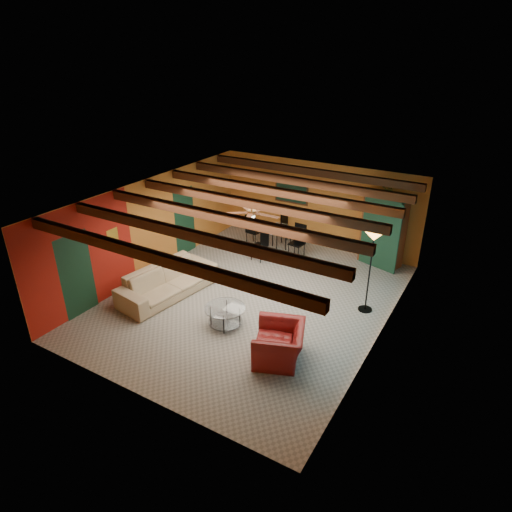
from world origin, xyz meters
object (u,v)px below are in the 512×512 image
Objects in this scene: coffee_table at (225,316)px; floor_lamp at (370,272)px; sofa at (168,281)px; dining_table at (275,235)px; armoire at (383,232)px; vase at (275,216)px; potted_plant at (389,190)px; armchair at (279,343)px.

coffee_table is 0.45× the size of floor_lamp.
sofa is 1.31× the size of dining_table.
floor_lamp reaches higher than dining_table.
vase is (-3.11, -0.80, 0.14)m from armoire.
sofa is 2.81× the size of coffee_table.
potted_plant is 3.40m from vase.
sofa is at bearing -123.92° from armchair.
armchair is at bearing -60.72° from dining_table.
coffee_table is at bearing -92.98° from sofa.
coffee_table is 5.49m from armoire.
coffee_table is 3.55m from floor_lamp.
dining_table is (-0.96, 4.20, 0.29)m from coffee_table.
floor_lamp is (0.45, -2.71, 0.02)m from armoire.
armchair is at bearing -109.50° from floor_lamp.
armchair is 0.56× the size of dining_table.
floor_lamp is at bearing -63.65° from armoire.
dining_table reaches higher than armchair.
sofa is at bearing 168.62° from coffee_table.
armchair is at bearing -14.82° from coffee_table.
sofa is at bearing -106.04° from dining_table.
sofa is 4.01m from vase.
dining_table is at bearing 102.93° from coffee_table.
potted_plant reaches higher than armoire.
armoire is at bearing -34.07° from sofa.
potted_plant is at bearing 14.39° from vase.
sofa is at bearing -106.04° from vase.
armoire is at bearing 0.00° from potted_plant.
armchair is at bearing -78.45° from armoire.
floor_lamp reaches higher than vase.
dining_table reaches higher than coffee_table.
dining_table is 3.65m from potted_plant.
armoire reaches higher than coffee_table.
armoire reaches higher than vase.
armoire is at bearing 14.39° from dining_table.
sofa is at bearing -115.54° from armoire.
armchair is at bearing -95.39° from potted_plant.
vase is (1.09, 3.79, 0.77)m from sofa.
armchair is 5.31m from dining_table.
vase is at bearing 102.93° from coffee_table.
armoire is at bearing 66.77° from coffee_table.
potted_plant is (2.14, 5.00, 2.03)m from coffee_table.
armchair is at bearing -94.51° from sofa.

